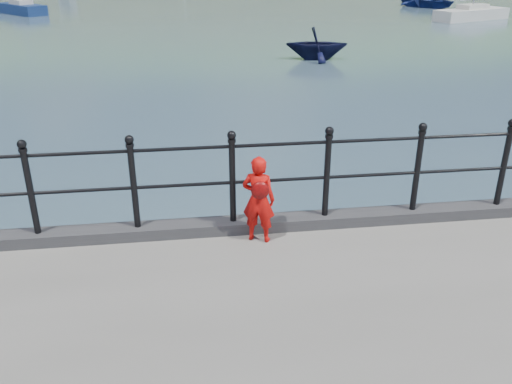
{
  "coord_description": "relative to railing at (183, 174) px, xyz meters",
  "views": [
    {
      "loc": [
        0.05,
        -6.3,
        4.32
      ],
      "look_at": [
        0.89,
        -0.2,
        1.55
      ],
      "focal_mm": 38.0,
      "sensor_mm": 36.0,
      "label": 1
    }
  ],
  "objects": [
    {
      "name": "child",
      "position": [
        0.89,
        -0.28,
        -0.26
      ],
      "size": [
        0.47,
        0.39,
        1.1
      ],
      "rotation": [
        0.0,
        0.0,
        2.77
      ],
      "color": "red",
      "rests_on": "quay"
    },
    {
      "name": "launch_navy",
      "position": [
        5.79,
        16.71,
        -1.15
      ],
      "size": [
        2.86,
        2.57,
        1.35
      ],
      "primitive_type": "imported",
      "rotation": [
        0.0,
        0.0,
        1.42
      ],
      "color": "black",
      "rests_on": "ground"
    },
    {
      "name": "ground",
      "position": [
        -0.0,
        0.15,
        -1.82
      ],
      "size": [
        600.0,
        600.0,
        0.0
      ],
      "primitive_type": "plane",
      "color": "#2D4251",
      "rests_on": "ground"
    },
    {
      "name": "sailboat_port",
      "position": [
        -11.11,
        36.9,
        -1.48
      ],
      "size": [
        4.17,
        4.54,
        6.99
      ],
      "rotation": [
        0.0,
        0.0,
        -0.87
      ],
      "color": "navy",
      "rests_on": "ground"
    },
    {
      "name": "railing",
      "position": [
        0.0,
        0.0,
        0.0
      ],
      "size": [
        18.11,
        0.11,
        1.2
      ],
      "color": "black",
      "rests_on": "kerb"
    },
    {
      "name": "far_shore",
      "position": [
        38.34,
        239.56,
        -24.39
      ],
      "size": [
        830.0,
        200.0,
        156.0
      ],
      "color": "#333A21",
      "rests_on": "ground"
    },
    {
      "name": "launch_blue",
      "position": [
        20.18,
        37.73,
        -1.35
      ],
      "size": [
        5.21,
        5.57,
        0.94
      ],
      "primitive_type": "imported",
      "rotation": [
        0.0,
        0.0,
        0.59
      ],
      "color": "#121E52",
      "rests_on": "ground"
    },
    {
      "name": "sailboat_near",
      "position": [
        19.39,
        29.19,
        -1.48
      ],
      "size": [
        5.82,
        3.6,
        7.85
      ],
      "rotation": [
        0.0,
        0.0,
        0.39
      ],
      "color": "beige",
      "rests_on": "ground"
    },
    {
      "name": "kerb",
      "position": [
        -0.0,
        -0.0,
        -0.75
      ],
      "size": [
        60.0,
        0.3,
        0.15
      ],
      "primitive_type": "cube",
      "color": "#28282B",
      "rests_on": "quay"
    }
  ]
}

